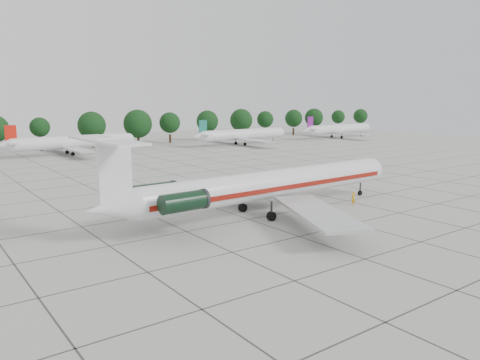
{
  "coord_description": "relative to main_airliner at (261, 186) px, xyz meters",
  "views": [
    {
      "loc": [
        -30.53,
        -39.96,
        13.33
      ],
      "look_at": [
        2.36,
        4.98,
        3.5
      ],
      "focal_mm": 35.0,
      "sensor_mm": 36.0,
      "label": 1
    }
  ],
  "objects": [
    {
      "name": "main_airliner",
      "position": [
        0.0,
        0.0,
        0.0
      ],
      "size": [
        41.88,
        32.9,
        9.81
      ],
      "rotation": [
        0.0,
        0.0,
        0.03
      ],
      "color": "silver",
      "rests_on": "ground"
    },
    {
      "name": "bg_airliner_e",
      "position": [
        86.53,
        66.35,
        -0.56
      ],
      "size": [
        28.24,
        27.2,
        7.4
      ],
      "color": "silver",
      "rests_on": "ground"
    },
    {
      "name": "bg_airliner_c",
      "position": [
        0.44,
        71.61,
        -0.56
      ],
      "size": [
        28.24,
        27.2,
        7.4
      ],
      "color": "silver",
      "rests_on": "ground"
    },
    {
      "name": "apron_joints",
      "position": [
        -2.26,
        14.19,
        -3.46
      ],
      "size": [
        170.0,
        170.0,
        0.02
      ],
      "primitive_type": "cube",
      "color": "#383838",
      "rests_on": "ground"
    },
    {
      "name": "ground_crew",
      "position": [
        12.63,
        -2.83,
        -2.61
      ],
      "size": [
        0.64,
        0.44,
        1.71
      ],
      "primitive_type": "imported",
      "rotation": [
        0.0,
        0.0,
        3.19
      ],
      "color": "orange",
      "rests_on": "ground"
    },
    {
      "name": "ground",
      "position": [
        -2.26,
        -0.81,
        -3.47
      ],
      "size": [
        260.0,
        260.0,
        0.0
      ],
      "primitive_type": "plane",
      "color": "#A6A69F",
      "rests_on": "ground"
    },
    {
      "name": "bg_airliner_d",
      "position": [
        46.73,
        66.6,
        -0.56
      ],
      "size": [
        28.24,
        27.2,
        7.4
      ],
      "color": "silver",
      "rests_on": "ground"
    }
  ]
}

